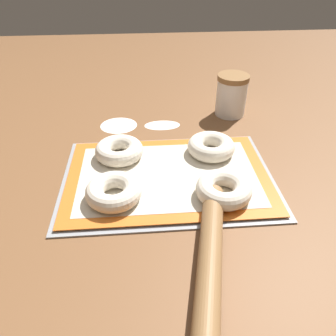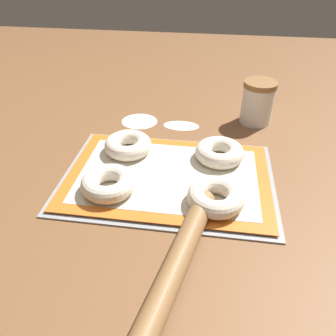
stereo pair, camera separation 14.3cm
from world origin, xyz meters
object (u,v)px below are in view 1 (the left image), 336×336
object	(u,v)px
bagel_front_left	(114,191)
bagel_back_left	(119,150)
rolling_pin	(210,259)
baking_tray	(168,177)
bagel_back_right	(211,147)
flour_canister	(231,95)
bagel_front_right	(224,189)

from	to	relation	value
bagel_front_left	bagel_back_left	distance (m)	0.17
bagel_front_left	rolling_pin	distance (m)	0.26
baking_tray	bagel_back_right	bearing A→B (deg)	35.57
rolling_pin	bagel_back_right	bearing A→B (deg)	79.13
baking_tray	bagel_back_right	size ratio (longest dim) A/B	4.10
rolling_pin	bagel_back_left	bearing A→B (deg)	116.26
baking_tray	bagel_front_left	xyz separation A→B (m)	(-0.13, -0.08, 0.03)
baking_tray	rolling_pin	distance (m)	0.27
baking_tray	rolling_pin	xyz separation A→B (m)	(0.05, -0.27, 0.02)
bagel_front_left	flour_canister	world-z (taller)	flour_canister
bagel_back_right	rolling_pin	size ratio (longest dim) A/B	0.27
bagel_back_right	flour_canister	world-z (taller)	flour_canister
bagel_front_right	rolling_pin	size ratio (longest dim) A/B	0.27
bagel_front_right	rolling_pin	distance (m)	0.19
bagel_front_left	bagel_back_left	bearing A→B (deg)	88.20
bagel_front_left	bagel_front_right	xyz separation A→B (m)	(0.25, -0.01, 0.00)
bagel_front_right	bagel_back_right	distance (m)	0.18
bagel_front_left	flour_canister	size ratio (longest dim) A/B	0.95
bagel_front_right	bagel_back_right	size ratio (longest dim) A/B	1.00
bagel_front_right	bagel_front_left	bearing A→B (deg)	177.16
bagel_front_left	bagel_back_right	xyz separation A→B (m)	(0.25, 0.17, 0.00)
baking_tray	bagel_front_right	world-z (taller)	bagel_front_right
bagel_back_right	flour_canister	size ratio (longest dim) A/B	0.95
flour_canister	bagel_back_right	bearing A→B (deg)	-114.12
baking_tray	bagel_back_left	distance (m)	0.15
baking_tray	bagel_back_right	distance (m)	0.15
bagel_front_left	flour_canister	bearing A→B (deg)	48.83
bagel_front_right	flour_canister	xyz separation A→B (m)	(0.12, 0.42, 0.04)
bagel_front_right	bagel_back_left	world-z (taller)	same
bagel_front_right	rolling_pin	bearing A→B (deg)	-109.62
bagel_back_left	bagel_back_right	world-z (taller)	same
bagel_back_left	flour_canister	size ratio (longest dim) A/B	0.95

